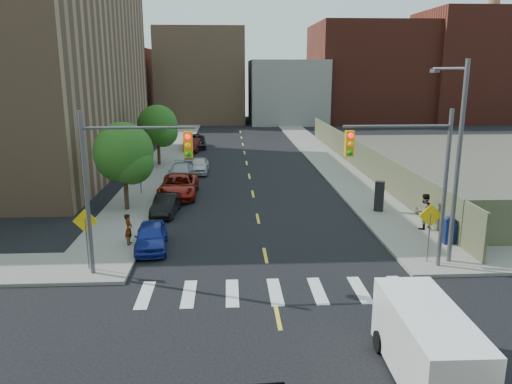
{
  "coord_description": "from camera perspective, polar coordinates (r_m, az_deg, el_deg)",
  "views": [
    {
      "loc": [
        -1.67,
        -14.13,
        8.56
      ],
      "look_at": [
        -0.19,
        12.46,
        2.0
      ],
      "focal_mm": 35.0,
      "sensor_mm": 36.0,
      "label": 1
    }
  ],
  "objects": [
    {
      "name": "pedestrian_east",
      "position": [
        28.34,
        18.64,
        -2.11
      ],
      "size": [
        1.15,
        1.03,
        1.96
      ],
      "primitive_type": "imported",
      "rotation": [
        0.0,
        0.0,
        3.5
      ],
      "color": "gray",
      "rests_on": "sidewalk_ne"
    },
    {
      "name": "pedestrian_west",
      "position": [
        25.35,
        -14.34,
        -4.15
      ],
      "size": [
        0.39,
        0.58,
        1.55
      ],
      "primitive_type": "imported",
      "rotation": [
        0.0,
        0.0,
        1.53
      ],
      "color": "gray",
      "rests_on": "sidewalk_nw"
    },
    {
      "name": "tree_west_near",
      "position": [
        31.25,
        -14.86,
        4.01
      ],
      "size": [
        3.66,
        3.64,
        5.52
      ],
      "color": "#332114",
      "rests_on": "ground"
    },
    {
      "name": "sidewalk_nw",
      "position": [
        56.6,
        -9.34,
        5.03
      ],
      "size": [
        3.5,
        73.0,
        0.15
      ],
      "primitive_type": "cube",
      "color": "gray",
      "rests_on": "ground"
    },
    {
      "name": "bg_bldg_west",
      "position": [
        86.59,
        -17.11,
        11.55
      ],
      "size": [
        14.0,
        18.0,
        12.0
      ],
      "primitive_type": "cube",
      "color": "#592319",
      "rests_on": "ground"
    },
    {
      "name": "warn_sign_nw",
      "position": [
        22.51,
        -18.88,
        -3.9
      ],
      "size": [
        1.06,
        0.06,
        2.83
      ],
      "color": "#59595E",
      "rests_on": "ground"
    },
    {
      "name": "bg_bldg_east",
      "position": [
        89.33,
        12.53,
        13.16
      ],
      "size": [
        18.0,
        18.0,
        16.0
      ],
      "primitive_type": "cube",
      "color": "#592319",
      "rests_on": "ground"
    },
    {
      "name": "warn_sign_ne",
      "position": [
        23.4,
        19.28,
        -3.26
      ],
      "size": [
        1.06,
        0.06,
        2.83
      ],
      "color": "#59595E",
      "rests_on": "ground"
    },
    {
      "name": "ground",
      "position": [
        16.61,
        3.19,
        -17.22
      ],
      "size": [
        160.0,
        160.0,
        0.0
      ],
      "primitive_type": "plane",
      "color": "black",
      "rests_on": "ground"
    },
    {
      "name": "parked_car_white",
      "position": [
        42.46,
        -6.54,
        3.04
      ],
      "size": [
        1.7,
        4.0,
        1.35
      ],
      "primitive_type": "imported",
      "rotation": [
        0.0,
        0.0,
        -0.03
      ],
      "color": "silver",
      "rests_on": "ground"
    },
    {
      "name": "sidewalk_ne",
      "position": [
        57.06,
        6.39,
        5.2
      ],
      "size": [
        3.5,
        73.0,
        0.15
      ],
      "primitive_type": "cube",
      "color": "gray",
      "rests_on": "ground"
    },
    {
      "name": "bg_bldg_center",
      "position": [
        84.76,
        3.45,
        11.41
      ],
      "size": [
        12.0,
        16.0,
        10.0
      ],
      "primitive_type": "cube",
      "color": "gray",
      "rests_on": "ground"
    },
    {
      "name": "bg_bldg_fareast",
      "position": [
        93.02,
        22.69,
        13.08
      ],
      "size": [
        14.0,
        16.0,
        18.0
      ],
      "primitive_type": "cube",
      "color": "#592319",
      "rests_on": "ground"
    },
    {
      "name": "parked_car_blue",
      "position": [
        24.93,
        -11.89,
        -4.99
      ],
      "size": [
        1.87,
        3.9,
        1.29
      ],
      "primitive_type": "imported",
      "rotation": [
        0.0,
        0.0,
        0.1
      ],
      "color": "navy",
      "rests_on": "ground"
    },
    {
      "name": "parked_car_maroon",
      "position": [
        54.14,
        -7.23,
        5.35
      ],
      "size": [
        1.77,
        4.2,
        1.35
      ],
      "primitive_type": "imported",
      "rotation": [
        0.0,
        0.0,
        -0.09
      ],
      "color": "#3F0C10",
      "rests_on": "ground"
    },
    {
      "name": "fence_north",
      "position": [
        44.22,
        11.67,
        4.04
      ],
      "size": [
        0.12,
        44.0,
        2.5
      ],
      "primitive_type": "cube",
      "color": "#5F6748",
      "rests_on": "ground"
    },
    {
      "name": "streetlight_ne",
      "position": [
        23.47,
        21.8,
        4.66
      ],
      "size": [
        0.25,
        3.7,
        9.0
      ],
      "color": "#59595E",
      "rests_on": "ground"
    },
    {
      "name": "cargo_van",
      "position": [
        15.39,
        18.78,
        -15.86
      ],
      "size": [
        2.01,
        4.7,
        2.14
      ],
      "rotation": [
        0.0,
        0.0,
        -0.01
      ],
      "color": "white",
      "rests_on": "ground"
    },
    {
      "name": "signal_ne",
      "position": [
        21.91,
        17.35,
        2.59
      ],
      "size": [
        4.59,
        0.3,
        7.0
      ],
      "color": "#59595E",
      "rests_on": "ground"
    },
    {
      "name": "parked_car_black",
      "position": [
        30.65,
        -10.25,
        -1.43
      ],
      "size": [
        1.59,
        3.79,
        1.22
      ],
      "primitive_type": "imported",
      "rotation": [
        0.0,
        0.0,
        -0.08
      ],
      "color": "black",
      "rests_on": "ground"
    },
    {
      "name": "payphone",
      "position": [
        31.2,
        13.91,
        -0.46
      ],
      "size": [
        0.68,
        0.62,
        1.85
      ],
      "primitive_type": "cube",
      "rotation": [
        0.0,
        0.0,
        -0.38
      ],
      "color": "black",
      "rests_on": "sidewalk_ne"
    },
    {
      "name": "mailbox",
      "position": [
        26.51,
        21.21,
        -4.1
      ],
      "size": [
        0.59,
        0.46,
        1.39
      ],
      "rotation": [
        0.0,
        0.0,
        0.06
      ],
      "color": "#0E1B52",
      "rests_on": "sidewalk_ne"
    },
    {
      "name": "bg_bldg_midwest",
      "position": [
        86.25,
        -6.21,
        13.06
      ],
      "size": [
        14.0,
        16.0,
        15.0
      ],
      "primitive_type": "cube",
      "color": "#8C6B4C",
      "rests_on": "ground"
    },
    {
      "name": "parked_car_red",
      "position": [
        34.77,
        -8.84,
        0.69
      ],
      "size": [
        2.53,
        5.43,
        1.5
      ],
      "primitive_type": "imported",
      "rotation": [
        0.0,
        0.0,
        -0.01
      ],
      "color": "maroon",
      "rests_on": "ground"
    },
    {
      "name": "tree_west_far",
      "position": [
        45.9,
        -11.17,
        7.22
      ],
      "size": [
        3.66,
        3.64,
        5.52
      ],
      "color": "#332114",
      "rests_on": "ground"
    },
    {
      "name": "smokestack",
      "position": [
        94.95,
        25.24,
        15.86
      ],
      "size": [
        1.8,
        1.8,
        28.0
      ],
      "primitive_type": "cylinder",
      "color": "#8C6B4C",
      "rests_on": "ground"
    },
    {
      "name": "parked_car_silver",
      "position": [
        39.83,
        -8.63,
        2.24
      ],
      "size": [
        2.06,
        4.63,
        1.32
      ],
      "primitive_type": "imported",
      "rotation": [
        0.0,
        0.0,
        -0.05
      ],
      "color": "#A1A2A8",
      "rests_on": "ground"
    },
    {
      "name": "signal_nw",
      "position": [
        20.98,
        -14.99,
        2.28
      ],
      "size": [
        4.59,
        0.3,
        7.0
      ],
      "color": "#59595E",
      "rests_on": "ground"
    },
    {
      "name": "warn_sign_midwest",
      "position": [
        35.3,
        -13.13,
        2.75
      ],
      "size": [
        1.06,
        0.06,
        2.83
      ],
      "color": "#59595E",
      "rests_on": "ground"
    },
    {
      "name": "parked_car_grey",
      "position": [
        56.49,
        -7.07,
        5.78
      ],
      "size": [
        2.89,
        5.55,
        1.49
      ],
      "primitive_type": "imported",
      "rotation": [
        0.0,
        0.0,
        0.08
      ],
      "color": "black",
      "rests_on": "ground"
    }
  ]
}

